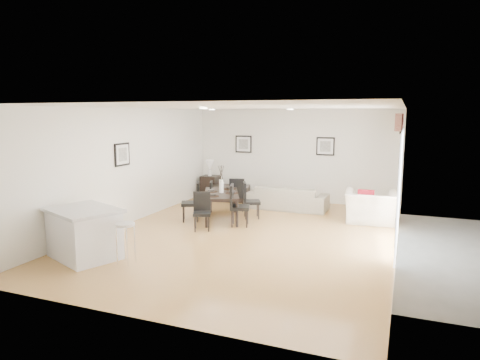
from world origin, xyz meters
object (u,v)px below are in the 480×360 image
at_px(dining_chair_wfar, 208,196).
at_px(kitchen_island, 84,233).
at_px(dining_table, 221,195).
at_px(dining_chair_wnear, 194,199).
at_px(dining_chair_head, 202,209).
at_px(side_table, 210,186).
at_px(dining_chair_foot, 237,193).
at_px(bar_stool, 125,229).
at_px(sofa, 287,198).
at_px(dining_chair_enear, 236,203).
at_px(coffee_table, 230,193).
at_px(armchair, 371,207).
at_px(dining_chair_efar, 249,198).

height_order(dining_chair_wfar, kitchen_island, kitchen_island).
height_order(dining_table, dining_chair_wnear, dining_chair_wnear).
bearing_deg(dining_chair_head, side_table, 87.70).
relative_size(dining_chair_foot, bar_stool, 1.23).
distance_m(sofa, side_table, 2.84).
relative_size(kitchen_island, bar_stool, 2.17).
relative_size(dining_table, dining_chair_enear, 1.87).
xyz_separation_m(coffee_table, bar_stool, (0.44, -5.72, 0.40)).
bearing_deg(bar_stool, side_table, 101.82).
relative_size(dining_table, dining_chair_wnear, 1.90).
bearing_deg(side_table, dining_chair_wnear, -71.98).
relative_size(side_table, kitchen_island, 0.42).
bearing_deg(side_table, dining_chair_wfar, -66.00).
xyz_separation_m(armchair, dining_chair_foot, (-3.41, -0.01, 0.12)).
xyz_separation_m(dining_chair_foot, coffee_table, (-0.72, 1.24, -0.28)).
distance_m(armchair, dining_chair_head, 4.00).
xyz_separation_m(dining_chair_efar, kitchen_island, (-1.72, -3.85, -0.05)).
relative_size(sofa, dining_chair_head, 2.55).
relative_size(coffee_table, side_table, 1.67).
bearing_deg(coffee_table, dining_chair_head, -90.22).
bearing_deg(dining_chair_efar, dining_chair_enear, 154.36).
xyz_separation_m(side_table, bar_stool, (1.26, -6.02, 0.29)).
distance_m(dining_chair_efar, dining_chair_foot, 0.84).
height_order(dining_chair_wnear, dining_chair_enear, dining_chair_enear).
bearing_deg(armchair, coffee_table, -21.91).
bearing_deg(dining_chair_foot, armchair, 165.36).
xyz_separation_m(sofa, dining_chair_foot, (-1.18, -0.72, 0.18)).
xyz_separation_m(armchair, dining_chair_enear, (-2.86, -1.43, 0.16)).
bearing_deg(bar_stool, dining_chair_efar, 77.87).
bearing_deg(dining_chair_wnear, dining_table, 96.30).
height_order(dining_chair_wfar, side_table, dining_chair_wfar).
distance_m(dining_table, coffee_table, 2.38).
distance_m(dining_chair_enear, side_table, 3.63).
height_order(dining_chair_head, side_table, dining_chair_head).
bearing_deg(dining_chair_foot, dining_table, 74.13).
bearing_deg(dining_chair_wfar, dining_chair_foot, 114.21).
relative_size(armchair, bar_stool, 1.61).
bearing_deg(dining_chair_efar, dining_table, 97.78).
distance_m(side_table, kitchen_island, 6.04).
relative_size(dining_chair_wnear, dining_chair_wfar, 1.11).
bearing_deg(dining_chair_wnear, dining_chair_efar, 96.36).
bearing_deg(dining_chair_efar, bar_stool, 142.85).
distance_m(side_table, bar_stool, 6.16).
height_order(dining_chair_wfar, dining_chair_foot, dining_chair_foot).
distance_m(dining_chair_foot, side_table, 2.19).
xyz_separation_m(coffee_table, side_table, (-0.82, 0.30, 0.11)).
height_order(dining_chair_head, dining_chair_foot, dining_chair_foot).
height_order(armchair, dining_chair_wfar, dining_chair_wfar).
bearing_deg(dining_chair_wfar, dining_chair_enear, 33.44).
xyz_separation_m(sofa, dining_chair_efar, (-0.63, -1.35, 0.19)).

